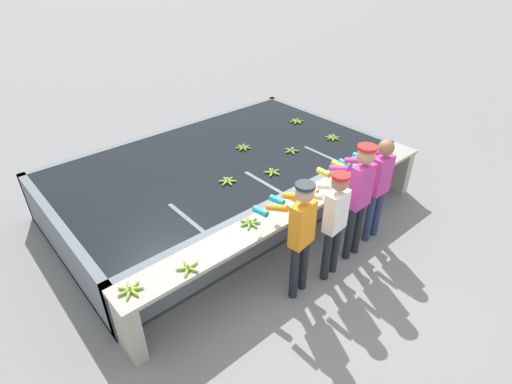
{
  "coord_description": "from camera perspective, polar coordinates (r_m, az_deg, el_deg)",
  "views": [
    {
      "loc": [
        -3.41,
        -2.77,
        3.87
      ],
      "look_at": [
        0.0,
        1.12,
        0.58
      ],
      "focal_mm": 28.0,
      "sensor_mm": 36.0,
      "label": 1
    }
  ],
  "objects": [
    {
      "name": "worker_1",
      "position": [
        5.08,
        10.93,
        -3.51
      ],
      "size": [
        0.45,
        0.73,
        1.57
      ],
      "color": "#1E2328",
      "rests_on": "ground"
    },
    {
      "name": "banana_bunch_floating_5",
      "position": [
        6.8,
        5.08,
        5.91
      ],
      "size": [
        0.27,
        0.28,
        0.08
      ],
      "color": "#75A333",
      "rests_on": "wash_tank"
    },
    {
      "name": "work_ledge",
      "position": [
        5.59,
        6.08,
        -3.42
      ],
      "size": [
        5.38,
        0.45,
        0.83
      ],
      "color": "#A8A393",
      "rests_on": "ground"
    },
    {
      "name": "banana_bunch_floating_4",
      "position": [
        6.89,
        -1.81,
        6.39
      ],
      "size": [
        0.28,
        0.28,
        0.08
      ],
      "color": "#75A333",
      "rests_on": "wash_tank"
    },
    {
      "name": "wash_tank",
      "position": [
        6.83,
        -5.03,
        1.85
      ],
      "size": [
        5.38,
        3.18,
        0.83
      ],
      "color": "slate",
      "rests_on": "ground"
    },
    {
      "name": "ground_plane",
      "position": [
        5.86,
        7.35,
        -9.29
      ],
      "size": [
        80.0,
        80.0,
        0.0
      ],
      "primitive_type": "plane",
      "color": "gray",
      "rests_on": "ground"
    },
    {
      "name": "banana_bunch_floating_3",
      "position": [
        7.38,
        10.88,
        7.65
      ],
      "size": [
        0.28,
        0.28,
        0.08
      ],
      "color": "#75A333",
      "rests_on": "wash_tank"
    },
    {
      "name": "banana_bunch_floating_0",
      "position": [
        6.13,
        2.35,
        2.85
      ],
      "size": [
        0.27,
        0.28,
        0.08
      ],
      "color": "#7FAD33",
      "rests_on": "wash_tank"
    },
    {
      "name": "banana_bunch_ledge_0",
      "position": [
        4.38,
        -17.54,
        -13.17
      ],
      "size": [
        0.28,
        0.28,
        0.08
      ],
      "color": "#8CB738",
      "rests_on": "work_ledge"
    },
    {
      "name": "banana_bunch_ledge_1",
      "position": [
        5.04,
        -0.85,
        -4.42
      ],
      "size": [
        0.28,
        0.27,
        0.08
      ],
      "color": "#75A333",
      "rests_on": "work_ledge"
    },
    {
      "name": "banana_bunch_floating_1",
      "position": [
        7.98,
        5.84,
        10.02
      ],
      "size": [
        0.27,
        0.28,
        0.08
      ],
      "color": "#7FAD33",
      "rests_on": "wash_tank"
    },
    {
      "name": "worker_3",
      "position": [
        5.9,
        16.95,
        1.44
      ],
      "size": [
        0.41,
        0.71,
        1.63
      ],
      "color": "navy",
      "rests_on": "ground"
    },
    {
      "name": "banana_bunch_ledge_2",
      "position": [
        4.47,
        -9.67,
        -10.65
      ],
      "size": [
        0.27,
        0.28,
        0.08
      ],
      "color": "#8CB738",
      "rests_on": "work_ledge"
    },
    {
      "name": "banana_bunch_floating_2",
      "position": [
        5.91,
        -4.09,
        1.58
      ],
      "size": [
        0.28,
        0.28,
        0.08
      ],
      "color": "#7FAD33",
      "rests_on": "wash_tank"
    },
    {
      "name": "worker_2",
      "position": [
        5.42,
        14.37,
        0.08
      ],
      "size": [
        0.41,
        0.72,
        1.74
      ],
      "color": "#1E2328",
      "rests_on": "ground"
    },
    {
      "name": "worker_0",
      "position": [
        4.73,
        6.22,
        -5.41
      ],
      "size": [
        0.47,
        0.74,
        1.63
      ],
      "color": "#1E2328",
      "rests_on": "ground"
    },
    {
      "name": "knife_0",
      "position": [
        6.85,
        17.93,
        4.53
      ],
      "size": [
        0.35,
        0.07,
        0.02
      ],
      "color": "silver",
      "rests_on": "work_ledge"
    }
  ]
}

